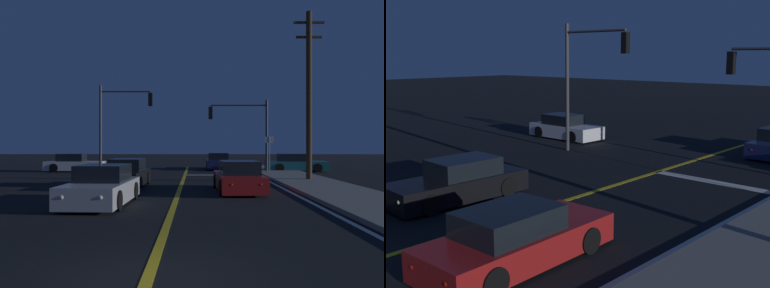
% 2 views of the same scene
% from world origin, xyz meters
% --- Properties ---
extents(lane_line_center, '(0.20, 39.07, 0.01)m').
position_xyz_m(lane_line_center, '(0.00, 11.49, 0.01)').
color(lane_line_center, gold).
rests_on(lane_line_center, ground).
extents(stop_bar, '(5.02, 0.50, 0.01)m').
position_xyz_m(stop_bar, '(2.51, 21.48, 0.01)').
color(stop_bar, silver).
rests_on(stop_bar, ground).
extents(car_far_approaching_white, '(4.32, 1.94, 1.34)m').
position_xyz_m(car_far_approaching_white, '(-8.35, 24.89, 0.58)').
color(car_far_approaching_white, silver).
rests_on(car_far_approaching_white, ground).
extents(car_parked_curb_red, '(2.01, 4.74, 1.34)m').
position_xyz_m(car_parked_curb_red, '(2.57, 11.85, 0.58)').
color(car_parked_curb_red, maroon).
rests_on(car_parked_curb_red, ground).
extents(car_distant_tail_black, '(1.94, 4.58, 1.34)m').
position_xyz_m(car_distant_tail_black, '(-2.61, 13.90, 0.58)').
color(car_distant_tail_black, black).
rests_on(car_distant_tail_black, ground).
extents(traffic_signal_far_left, '(3.66, 0.28, 6.07)m').
position_xyz_m(traffic_signal_far_left, '(-4.56, 22.38, 4.02)').
color(traffic_signal_far_left, '#38383D').
rests_on(traffic_signal_far_left, ground).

